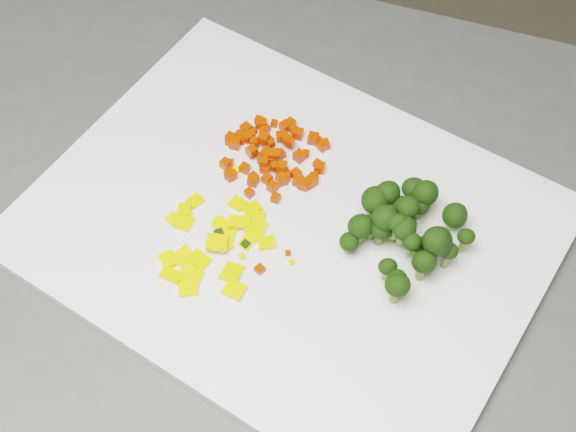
{
  "coord_description": "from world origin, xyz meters",
  "views": [
    {
      "loc": [
        -0.07,
        -0.33,
        1.53
      ],
      "look_at": [
        -0.09,
        0.08,
        0.92
      ],
      "focal_mm": 50.0,
      "sensor_mm": 36.0,
      "label": 1
    }
  ],
  "objects_px": {
    "counter_block": "(286,391)",
    "pepper_pile": "(224,238)",
    "cutting_board": "(288,226)",
    "broccoli_pile": "(412,231)",
    "carrot_pile": "(276,149)"
  },
  "relations": [
    {
      "from": "counter_block",
      "to": "pepper_pile",
      "type": "bearing_deg",
      "value": -141.36
    },
    {
      "from": "cutting_board",
      "to": "pepper_pile",
      "type": "relative_size",
      "value": 3.88
    },
    {
      "from": "pepper_pile",
      "to": "broccoli_pile",
      "type": "relative_size",
      "value": 0.97
    },
    {
      "from": "counter_block",
      "to": "cutting_board",
      "type": "xyz_separation_m",
      "value": [
        0.0,
        -0.02,
        0.46
      ]
    },
    {
      "from": "counter_block",
      "to": "broccoli_pile",
      "type": "bearing_deg",
      "value": -21.0
    },
    {
      "from": "cutting_board",
      "to": "carrot_pile",
      "type": "height_order",
      "value": "carrot_pile"
    },
    {
      "from": "cutting_board",
      "to": "pepper_pile",
      "type": "bearing_deg",
      "value": -156.37
    },
    {
      "from": "cutting_board",
      "to": "counter_block",
      "type": "bearing_deg",
      "value": 99.74
    },
    {
      "from": "carrot_pile",
      "to": "broccoli_pile",
      "type": "bearing_deg",
      "value": -38.73
    },
    {
      "from": "carrot_pile",
      "to": "pepper_pile",
      "type": "distance_m",
      "value": 0.11
    },
    {
      "from": "carrot_pile",
      "to": "broccoli_pile",
      "type": "xyz_separation_m",
      "value": [
        0.12,
        -0.1,
        0.01
      ]
    },
    {
      "from": "pepper_pile",
      "to": "broccoli_pile",
      "type": "height_order",
      "value": "broccoli_pile"
    },
    {
      "from": "cutting_board",
      "to": "pepper_pile",
      "type": "distance_m",
      "value": 0.06
    },
    {
      "from": "cutting_board",
      "to": "broccoli_pile",
      "type": "bearing_deg",
      "value": -12.94
    },
    {
      "from": "pepper_pile",
      "to": "broccoli_pile",
      "type": "distance_m",
      "value": 0.17
    }
  ]
}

